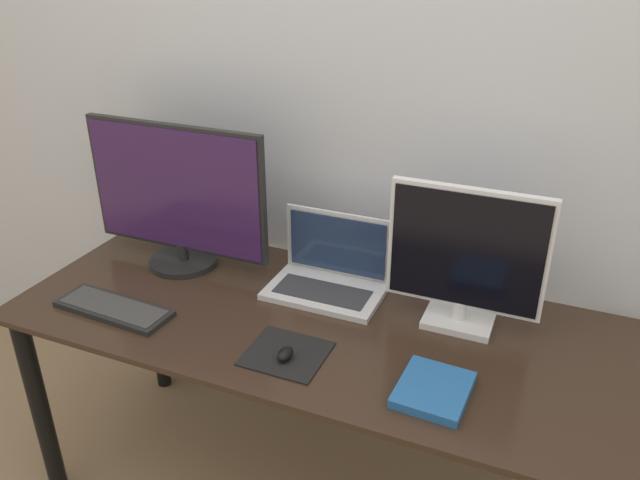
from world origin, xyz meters
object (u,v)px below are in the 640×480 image
Objects in this scene: laptop at (330,272)px; mouse at (285,354)px; monitor_right at (465,258)px; keyboard at (114,308)px; monitor_left at (177,198)px; book at (433,390)px.

mouse is at bearing -85.17° from laptop.
mouse is at bearing -137.70° from monitor_right.
monitor_right is 0.44m from laptop.
monitor_right is at bearing 42.30° from mouse.
monitor_right is 1.01m from keyboard.
monitor_right is 0.54m from mouse.
monitor_left is 3.13× the size of book.
keyboard is at bearing -93.89° from monitor_left.
book is (0.42, -0.36, -0.04)m from laptop.
monitor_left is 0.92m from monitor_right.
mouse is at bearing -32.32° from monitor_left.
keyboard is (-0.02, -0.33, -0.23)m from monitor_left.
keyboard is (-0.53, -0.37, -0.05)m from laptop.
book reaches higher than keyboard.
laptop is at bearing 4.83° from monitor_left.
laptop is 0.96× the size of keyboard.
monitor_left is at bearing 147.68° from mouse.
mouse is (0.54, -0.34, -0.22)m from monitor_left.
mouse is (0.03, -0.38, -0.04)m from laptop.
laptop reaches higher than book.
mouse is 0.29× the size of book.
keyboard is (-0.94, -0.33, -0.20)m from monitor_right.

